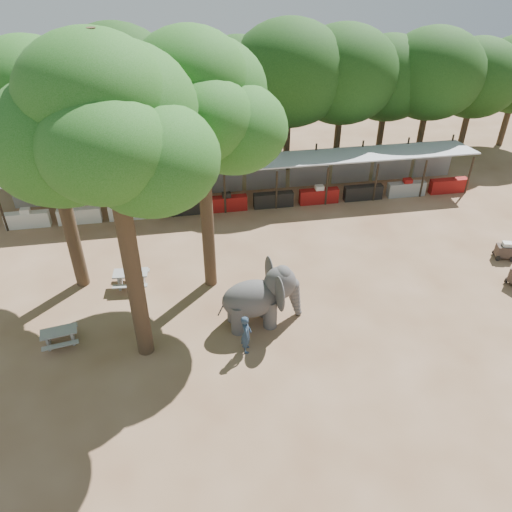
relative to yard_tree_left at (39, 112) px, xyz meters
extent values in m
plane|color=brown|center=(9.13, -7.19, -8.20)|extent=(100.00, 100.00, 0.00)
cube|color=#A7A9AF|center=(9.13, 6.81, -5.70)|extent=(28.00, 2.99, 0.39)
cylinder|color=#2D2319|center=(-3.47, 5.46, -7.00)|extent=(0.12, 0.12, 2.40)
cylinder|color=#2D2319|center=(-3.47, 8.16, -6.80)|extent=(0.12, 0.12, 2.80)
cube|color=silver|center=(-3.47, 5.71, -7.75)|extent=(2.38, 0.50, 0.90)
cube|color=gray|center=(-3.47, 8.11, -7.20)|extent=(2.52, 0.12, 2.00)
cylinder|color=#2D2319|center=(-0.67, 5.46, -7.00)|extent=(0.12, 0.12, 2.40)
cylinder|color=#2D2319|center=(-0.67, 8.16, -6.80)|extent=(0.12, 0.12, 2.80)
cube|color=silver|center=(-0.67, 5.71, -7.75)|extent=(2.38, 0.50, 0.90)
cube|color=gray|center=(-0.67, 8.11, -7.20)|extent=(2.52, 0.12, 2.00)
cylinder|color=#2D2319|center=(2.13, 5.46, -7.00)|extent=(0.12, 0.12, 2.40)
cylinder|color=#2D2319|center=(2.13, 8.16, -6.80)|extent=(0.12, 0.12, 2.80)
cube|color=silver|center=(2.13, 5.71, -7.75)|extent=(2.38, 0.50, 0.90)
cube|color=gray|center=(2.13, 8.11, -7.20)|extent=(2.52, 0.12, 2.00)
cylinder|color=#2D2319|center=(4.93, 5.46, -7.00)|extent=(0.12, 0.12, 2.40)
cylinder|color=#2D2319|center=(4.93, 8.16, -6.80)|extent=(0.12, 0.12, 2.80)
cube|color=black|center=(4.93, 5.71, -7.75)|extent=(2.38, 0.50, 0.90)
cube|color=gray|center=(4.93, 8.11, -7.20)|extent=(2.52, 0.12, 2.00)
cylinder|color=#2D2319|center=(7.73, 5.46, -7.00)|extent=(0.12, 0.12, 2.40)
cylinder|color=#2D2319|center=(7.73, 8.16, -6.80)|extent=(0.12, 0.12, 2.80)
cube|color=maroon|center=(7.73, 5.71, -7.75)|extent=(2.38, 0.50, 0.90)
cube|color=gray|center=(7.73, 8.11, -7.20)|extent=(2.52, 0.12, 2.00)
cylinder|color=#2D2319|center=(10.53, 5.46, -7.00)|extent=(0.12, 0.12, 2.40)
cylinder|color=#2D2319|center=(10.53, 8.16, -6.80)|extent=(0.12, 0.12, 2.80)
cube|color=black|center=(10.53, 5.71, -7.75)|extent=(2.38, 0.50, 0.90)
cube|color=gray|center=(10.53, 8.11, -7.20)|extent=(2.52, 0.12, 2.00)
cylinder|color=#2D2319|center=(13.33, 5.46, -7.00)|extent=(0.12, 0.12, 2.40)
cylinder|color=#2D2319|center=(13.33, 8.16, -6.80)|extent=(0.12, 0.12, 2.80)
cube|color=maroon|center=(13.33, 5.71, -7.75)|extent=(2.38, 0.50, 0.90)
cube|color=gray|center=(13.33, 8.11, -7.20)|extent=(2.52, 0.12, 2.00)
cylinder|color=#2D2319|center=(16.13, 5.46, -7.00)|extent=(0.12, 0.12, 2.40)
cylinder|color=#2D2319|center=(16.13, 8.16, -6.80)|extent=(0.12, 0.12, 2.80)
cube|color=black|center=(16.13, 5.71, -7.75)|extent=(2.38, 0.50, 0.90)
cube|color=gray|center=(16.13, 8.11, -7.20)|extent=(2.52, 0.12, 2.00)
cylinder|color=#2D2319|center=(18.93, 5.46, -7.00)|extent=(0.12, 0.12, 2.40)
cylinder|color=#2D2319|center=(18.93, 8.16, -6.80)|extent=(0.12, 0.12, 2.80)
cube|color=gray|center=(18.93, 5.71, -7.75)|extent=(2.38, 0.50, 0.90)
cube|color=gray|center=(18.93, 8.11, -7.20)|extent=(2.52, 0.12, 2.00)
cylinder|color=#2D2319|center=(21.73, 5.46, -7.00)|extent=(0.12, 0.12, 2.40)
cylinder|color=#2D2319|center=(21.73, 8.16, -6.80)|extent=(0.12, 0.12, 2.80)
cube|color=maroon|center=(21.73, 5.71, -7.75)|extent=(2.38, 0.50, 0.90)
cube|color=gray|center=(21.73, 8.11, -7.20)|extent=(2.52, 0.12, 2.00)
cylinder|color=#332316|center=(0.13, -0.19, -3.60)|extent=(0.60, 0.60, 9.20)
cone|color=#332316|center=(0.13, -0.19, 1.00)|extent=(0.57, 0.57, 2.88)
ellipsoid|color=#144F10|center=(-1.27, 0.11, -0.38)|extent=(4.80, 4.80, 3.94)
ellipsoid|color=#144F10|center=(1.33, -0.79, -0.78)|extent=(4.20, 4.20, 3.44)
ellipsoid|color=#144F10|center=(0.33, 0.91, 0.22)|extent=(5.20, 5.20, 4.26)
ellipsoid|color=#144F10|center=(0.13, -1.49, -0.08)|extent=(3.80, 3.80, 3.12)
ellipsoid|color=#144F10|center=(-0.17, 0.01, 1.02)|extent=(4.40, 4.40, 3.61)
cylinder|color=#332316|center=(3.13, -5.19, -3.00)|extent=(0.64, 0.64, 10.40)
cone|color=#332316|center=(3.13, -5.19, 2.20)|extent=(0.61, 0.61, 3.25)
ellipsoid|color=#144F10|center=(1.73, -4.89, 0.64)|extent=(4.80, 4.80, 3.94)
ellipsoid|color=#144F10|center=(4.33, -5.79, 0.24)|extent=(4.20, 4.20, 3.44)
ellipsoid|color=#144F10|center=(3.33, -4.09, 1.24)|extent=(5.20, 5.20, 4.26)
ellipsoid|color=#144F10|center=(3.13, -6.49, 0.94)|extent=(3.80, 3.80, 3.12)
ellipsoid|color=#144F10|center=(2.83, -4.99, 2.04)|extent=(4.40, 4.40, 3.61)
cylinder|color=#332316|center=(6.13, -1.19, -3.40)|extent=(0.56, 0.56, 9.60)
cone|color=#332316|center=(6.13, -1.19, 1.40)|extent=(0.53, 0.53, 3.00)
ellipsoid|color=#144F10|center=(4.73, -0.89, -0.04)|extent=(4.80, 4.80, 3.94)
ellipsoid|color=#144F10|center=(7.33, -1.79, -0.44)|extent=(4.20, 4.20, 3.44)
ellipsoid|color=#144F10|center=(6.33, -0.09, 0.56)|extent=(5.20, 5.20, 4.26)
ellipsoid|color=#144F10|center=(6.13, -2.49, 0.26)|extent=(3.80, 3.80, 3.12)
ellipsoid|color=#144F10|center=(5.83, -0.99, 1.36)|extent=(4.40, 4.40, 3.61)
cylinder|color=#332316|center=(-4.20, 11.81, -6.33)|extent=(0.44, 0.44, 3.74)
ellipsoid|color=black|center=(-4.20, 11.81, -2.68)|extent=(6.46, 5.95, 5.61)
cylinder|color=#332316|center=(-0.87, 11.81, -6.33)|extent=(0.44, 0.44, 3.74)
ellipsoid|color=black|center=(-0.87, 11.81, -2.68)|extent=(6.46, 5.95, 5.61)
cylinder|color=#332316|center=(2.47, 11.81, -6.33)|extent=(0.44, 0.44, 3.74)
ellipsoid|color=black|center=(2.47, 11.81, -2.68)|extent=(6.46, 5.95, 5.61)
cylinder|color=#332316|center=(5.80, 11.81, -6.33)|extent=(0.44, 0.44, 3.74)
ellipsoid|color=black|center=(5.80, 11.81, -2.68)|extent=(6.46, 5.95, 5.61)
cylinder|color=#332316|center=(9.13, 11.81, -6.33)|extent=(0.44, 0.44, 3.74)
ellipsoid|color=black|center=(9.13, 11.81, -2.68)|extent=(6.46, 5.95, 5.61)
cylinder|color=#332316|center=(12.47, 11.81, -6.33)|extent=(0.44, 0.44, 3.74)
ellipsoid|color=black|center=(12.47, 11.81, -2.68)|extent=(6.46, 5.95, 5.61)
cylinder|color=#332316|center=(15.80, 11.81, -6.33)|extent=(0.44, 0.44, 3.74)
ellipsoid|color=black|center=(15.80, 11.81, -2.68)|extent=(6.46, 5.95, 5.61)
cylinder|color=#332316|center=(19.13, 11.81, -6.33)|extent=(0.44, 0.44, 3.74)
ellipsoid|color=black|center=(19.13, 11.81, -2.68)|extent=(6.46, 5.95, 5.61)
cylinder|color=#332316|center=(22.47, 11.81, -6.33)|extent=(0.44, 0.44, 3.74)
ellipsoid|color=black|center=(22.47, 11.81, -2.68)|extent=(6.46, 5.95, 5.61)
cylinder|color=#332316|center=(25.80, 11.81, -6.33)|extent=(0.44, 0.44, 3.74)
ellipsoid|color=black|center=(25.80, 11.81, -2.68)|extent=(6.46, 5.95, 5.61)
cylinder|color=#332316|center=(29.13, 11.81, -6.33)|extent=(0.44, 0.44, 3.74)
ellipsoid|color=#3F3D3D|center=(7.60, -4.28, -6.88)|extent=(2.65, 1.70, 1.64)
cylinder|color=#3F3D3D|center=(6.94, -4.73, -7.51)|extent=(0.63, 0.63, 1.37)
cylinder|color=#3F3D3D|center=(6.87, -3.96, -7.51)|extent=(0.63, 0.63, 1.37)
cylinder|color=#3F3D3D|center=(8.33, -4.61, -7.51)|extent=(0.63, 0.63, 1.37)
cylinder|color=#3F3D3D|center=(8.26, -3.83, -7.51)|extent=(0.63, 0.63, 1.37)
ellipsoid|color=#3F3D3D|center=(8.80, -4.18, -6.29)|extent=(1.50, 1.25, 1.52)
ellipsoid|color=#3F3D3D|center=(8.63, -4.94, -6.25)|extent=(0.34, 1.26, 1.56)
ellipsoid|color=#3F3D3D|center=(8.50, -3.46, -6.25)|extent=(0.34, 1.26, 1.56)
cone|color=#3F3D3D|center=(9.54, -4.11, -7.34)|extent=(0.68, 0.68, 1.72)
imported|color=#26384C|center=(7.12, -5.86, -7.33)|extent=(0.50, 0.68, 1.75)
cube|color=gray|center=(-0.28, -4.25, -7.52)|extent=(1.50, 0.88, 0.06)
cube|color=gray|center=(-0.75, -4.33, -7.87)|extent=(0.19, 0.57, 0.66)
cube|color=gray|center=(0.18, -4.17, -7.87)|extent=(0.19, 0.57, 0.66)
cube|color=gray|center=(-0.20, -4.76, -7.81)|extent=(1.43, 0.47, 0.05)
cube|color=gray|center=(-0.37, -3.74, -7.81)|extent=(1.43, 0.47, 0.05)
cube|color=gray|center=(2.44, -0.80, -7.44)|extent=(1.64, 0.87, 0.06)
cube|color=gray|center=(1.92, -0.76, -7.83)|extent=(0.16, 0.64, 0.74)
cube|color=gray|center=(2.97, -0.85, -7.83)|extent=(0.16, 0.64, 0.74)
cube|color=gray|center=(2.40, -1.38, -7.76)|extent=(1.60, 0.39, 0.05)
cube|color=gray|center=(2.49, -0.23, -7.76)|extent=(1.60, 0.39, 0.05)
cylinder|color=black|center=(20.03, -3.52, -8.05)|extent=(0.31, 0.17, 0.31)
cube|color=#342822|center=(21.06, -1.60, -7.76)|extent=(0.98, 0.73, 0.61)
cylinder|color=black|center=(20.64, -1.79, -8.07)|extent=(0.27, 0.12, 0.26)
cylinder|color=black|center=(21.32, -1.97, -8.07)|extent=(0.27, 0.12, 0.26)
cylinder|color=black|center=(20.79, -1.23, -8.07)|extent=(0.27, 0.12, 0.26)
cylinder|color=black|center=(21.47, -1.41, -8.07)|extent=(0.27, 0.12, 0.26)
cube|color=silver|center=(21.06, -1.60, -7.37)|extent=(0.51, 0.45, 0.22)
camera|label=1|loc=(5.08, -20.17, 6.31)|focal=35.00mm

